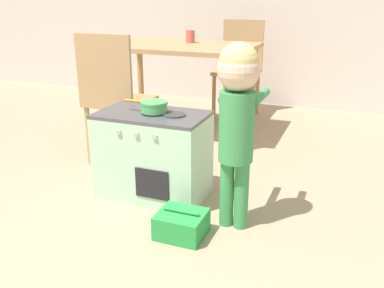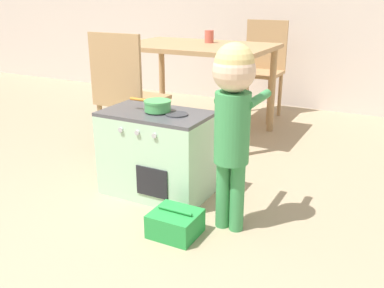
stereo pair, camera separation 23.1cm
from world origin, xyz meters
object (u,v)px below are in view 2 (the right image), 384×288
(dining_table, at_px, (197,56))
(play_kitchen, at_px, (157,153))
(toy_pot, at_px, (157,105))
(toy_basket, at_px, (175,223))
(cup_on_table, at_px, (209,37))
(child_figure, at_px, (233,107))
(dining_chair_far, at_px, (261,67))
(dining_chair_near, at_px, (127,94))

(dining_table, bearing_deg, play_kitchen, -74.31)
(toy_pot, bearing_deg, dining_table, 106.27)
(toy_pot, bearing_deg, play_kitchen, -177.80)
(toy_basket, distance_m, cup_on_table, 1.94)
(child_figure, height_order, dining_chair_far, child_figure)
(toy_basket, height_order, dining_table, dining_table)
(play_kitchen, relative_size, dining_chair_near, 0.69)
(play_kitchen, distance_m, dining_table, 1.28)
(child_figure, bearing_deg, dining_chair_far, 105.18)
(dining_chair_near, height_order, cup_on_table, dining_chair_near)
(toy_pot, bearing_deg, cup_on_table, 102.81)
(toy_pot, bearing_deg, dining_chair_far, 91.09)
(play_kitchen, relative_size, cup_on_table, 6.08)
(play_kitchen, bearing_deg, cup_on_table, 102.28)
(toy_basket, bearing_deg, play_kitchen, 132.09)
(dining_chair_near, bearing_deg, play_kitchen, -38.49)
(toy_basket, distance_m, dining_chair_far, 2.37)
(play_kitchen, height_order, dining_table, dining_table)
(toy_pot, height_order, child_figure, child_figure)
(play_kitchen, height_order, dining_chair_near, dining_chair_near)
(dining_table, distance_m, dining_chair_near, 0.82)
(dining_chair_near, distance_m, cup_on_table, 1.01)
(dining_table, bearing_deg, toy_basket, -66.66)
(play_kitchen, relative_size, child_figure, 0.66)
(toy_pot, relative_size, dining_chair_far, 0.29)
(toy_basket, xyz_separation_m, dining_table, (-0.66, 1.54, 0.60))
(dining_chair_far, bearing_deg, cup_on_table, 67.48)
(child_figure, height_order, cup_on_table, child_figure)
(dining_table, distance_m, cup_on_table, 0.21)
(toy_basket, bearing_deg, cup_on_table, 110.28)
(cup_on_table, bearing_deg, dining_chair_far, 67.48)
(toy_pot, distance_m, child_figure, 0.57)
(play_kitchen, relative_size, toy_pot, 2.38)
(play_kitchen, xyz_separation_m, toy_basket, (0.34, -0.37, -0.19))
(child_figure, bearing_deg, play_kitchen, 161.96)
(play_kitchen, relative_size, dining_table, 0.51)
(child_figure, xyz_separation_m, dining_table, (-0.88, 1.34, 0.02))
(toy_pot, distance_m, cup_on_table, 1.37)
(child_figure, relative_size, dining_chair_far, 1.04)
(play_kitchen, height_order, cup_on_table, cup_on_table)
(play_kitchen, xyz_separation_m, toy_pot, (0.01, 0.00, 0.30))
(dining_chair_near, height_order, dining_chair_far, same)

